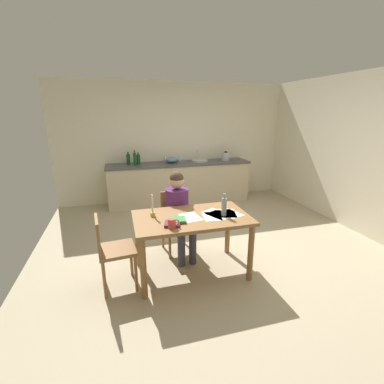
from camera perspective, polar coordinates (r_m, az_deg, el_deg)
ground_plane at (r=4.16m, az=4.58°, el=-11.93°), size 5.20×5.20×0.04m
wall_back at (r=6.19m, az=-3.51°, el=10.47°), size 5.20×0.12×2.60m
wall_right at (r=5.22m, az=33.06°, el=6.65°), size 0.12×5.20×2.60m
kitchen_counter at (r=6.00m, az=-2.64°, el=2.04°), size 3.12×0.64×0.90m
dining_table at (r=3.29m, az=-0.08°, el=-6.99°), size 1.38×0.81×0.76m
chair_at_table at (r=3.92m, az=-3.49°, el=-5.59°), size 0.44×0.44×0.87m
person_seated at (r=3.72m, az=-2.83°, el=-3.68°), size 0.37×0.61×1.19m
chair_side_empty at (r=3.21m, az=-16.77°, el=-11.45°), size 0.44×0.44×0.88m
coffee_mug at (r=2.92m, az=-4.25°, el=-6.64°), size 0.13×0.09×0.11m
candlestick at (r=3.25m, az=-8.36°, el=-3.88°), size 0.06×0.06×0.27m
book_magazine at (r=3.10m, az=-3.11°, el=-5.97°), size 0.21×0.20×0.03m
book_cookery at (r=3.00m, az=-4.22°, el=-6.76°), size 0.20×0.20×0.03m
paper_letter at (r=3.22m, az=-0.30°, el=-5.34°), size 0.25×0.32×0.00m
paper_bill at (r=3.25m, az=4.20°, el=-5.15°), size 0.24×0.32×0.00m
paper_envelope at (r=3.36m, az=5.11°, el=-4.43°), size 0.33×0.36×0.00m
paper_receipt at (r=3.36m, az=8.07°, el=-4.54°), size 0.30×0.35×0.00m
paper_notice at (r=3.36m, az=7.46°, el=-4.50°), size 0.28×0.34×0.00m
paper_flyer at (r=3.30m, az=5.72°, el=-4.88°), size 0.32×0.36×0.00m
wine_bottle_on_table at (r=3.24m, az=6.81°, el=-3.07°), size 0.06×0.06×0.28m
sink_unit at (r=6.02m, az=1.61°, el=6.69°), size 0.36×0.36×0.24m
bottle_oil at (r=5.84m, az=-13.37°, el=6.81°), size 0.08×0.08×0.26m
bottle_vinegar at (r=5.72m, az=-12.03°, el=6.91°), size 0.07×0.07×0.31m
bottle_wine_red at (r=5.83m, az=-11.30°, el=6.87°), size 0.08×0.08×0.25m
mixing_bowl at (r=5.92m, az=-4.30°, el=6.86°), size 0.28×0.28×0.12m
stovetop_kettle at (r=6.21m, az=7.12°, el=7.59°), size 0.18×0.18×0.22m
wine_glass_near_sink at (r=6.04m, az=-2.46°, el=7.54°), size 0.07×0.07×0.15m
wine_glass_by_kettle at (r=6.02m, az=-3.38°, el=7.49°), size 0.07×0.07×0.15m
wine_glass_back_left at (r=6.00m, az=-4.29°, el=7.45°), size 0.07×0.07×0.15m
wine_glass_back_right at (r=5.97m, az=-5.71°, el=7.37°), size 0.07×0.07×0.15m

